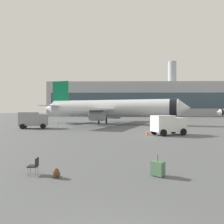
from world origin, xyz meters
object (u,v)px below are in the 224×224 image
(safety_cone_near, at_px, (58,123))
(traveller_backpack, at_px, (56,173))
(safety_cone_outer, at_px, (42,123))
(airplane_at_gate, at_px, (110,108))
(safety_cone_far, at_px, (147,132))
(rolling_suitcase, at_px, (158,168))
(service_truck, at_px, (33,119))
(safety_cone_mid, at_px, (106,121))
(cargo_van, at_px, (168,124))
(gate_chair, at_px, (34,165))

(safety_cone_near, height_order, traveller_backpack, safety_cone_near)
(safety_cone_outer, bearing_deg, airplane_at_gate, 10.60)
(safety_cone_far, relative_size, rolling_suitcase, 0.73)
(safety_cone_far, xyz_separation_m, traveller_backpack, (-7.05, -17.57, -0.17))
(safety_cone_outer, distance_m, traveller_backpack, 38.49)
(safety_cone_outer, bearing_deg, service_truck, -80.57)
(safety_cone_mid, relative_size, traveller_backpack, 1.67)
(cargo_van, bearing_deg, rolling_suitcase, -105.40)
(safety_cone_far, xyz_separation_m, rolling_suitcase, (-2.02, -17.20, -0.01))
(service_truck, height_order, rolling_suitcase, service_truck)
(rolling_suitcase, bearing_deg, cargo_van, 74.60)
(safety_cone_near, relative_size, safety_cone_mid, 0.75)
(airplane_at_gate, xyz_separation_m, safety_cone_outer, (-14.79, -2.77, -3.31))
(cargo_van, relative_size, safety_cone_mid, 6.03)
(safety_cone_far, bearing_deg, gate_chair, -116.05)
(safety_cone_far, bearing_deg, safety_cone_outer, 137.67)
(safety_cone_far, height_order, rolling_suitcase, rolling_suitcase)
(gate_chair, bearing_deg, service_truck, 111.55)
(service_truck, bearing_deg, safety_cone_far, -27.04)
(safety_cone_near, bearing_deg, rolling_suitcase, -67.72)
(traveller_backpack, bearing_deg, cargo_van, 61.01)
(rolling_suitcase, relative_size, gate_chair, 1.28)
(safety_cone_far, bearing_deg, service_truck, 152.96)
(service_truck, height_order, safety_cone_outer, service_truck)
(airplane_at_gate, bearing_deg, safety_cone_mid, 100.78)
(airplane_at_gate, height_order, traveller_backpack, airplane_at_gate)
(service_truck, xyz_separation_m, safety_cone_far, (18.88, -9.64, -1.21))
(safety_cone_far, relative_size, traveller_backpack, 1.68)
(rolling_suitcase, height_order, traveller_backpack, rolling_suitcase)
(rolling_suitcase, bearing_deg, traveller_backpack, -175.76)
(rolling_suitcase, bearing_deg, service_truck, 122.14)
(safety_cone_near, height_order, rolling_suitcase, rolling_suitcase)
(service_truck, relative_size, gate_chair, 6.01)
(safety_cone_mid, height_order, safety_cone_far, safety_cone_far)
(safety_cone_mid, bearing_deg, cargo_van, -71.00)
(safety_cone_mid, bearing_deg, service_truck, -123.22)
(safety_cone_mid, relative_size, safety_cone_outer, 1.13)
(safety_cone_far, height_order, safety_cone_outer, safety_cone_far)
(safety_cone_mid, bearing_deg, airplane_at_gate, -79.22)
(cargo_van, height_order, traveller_backpack, cargo_van)
(safety_cone_near, xyz_separation_m, traveller_backpack, (10.49, -38.26, -0.06))
(safety_cone_near, xyz_separation_m, safety_cone_mid, (10.69, 7.32, 0.10))
(safety_cone_outer, height_order, gate_chair, gate_chair)
(service_truck, bearing_deg, airplane_at_gate, 41.26)
(cargo_van, bearing_deg, safety_cone_near, 134.62)
(safety_cone_outer, xyz_separation_m, rolling_suitcase, (18.34, -35.74, 0.04))
(safety_cone_far, bearing_deg, traveller_backpack, -111.88)
(safety_cone_mid, bearing_deg, traveller_backpack, -90.26)
(safety_cone_outer, distance_m, gate_chair, 37.58)
(service_truck, relative_size, traveller_backpack, 10.78)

